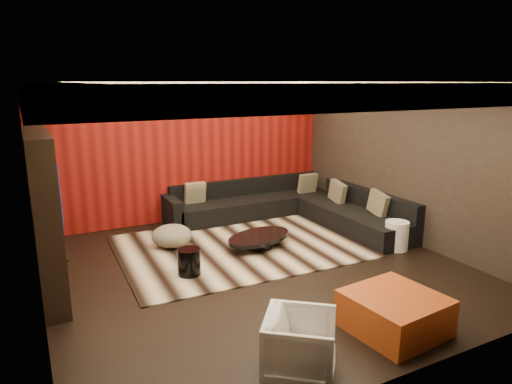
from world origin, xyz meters
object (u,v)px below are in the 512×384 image
orange_ottoman (394,313)px  sectional_sofa (290,209)px  armchair (300,345)px  white_side_table (396,236)px  drum_stool (189,262)px  coffee_table (259,241)px

orange_ottoman → sectional_sofa: size_ratio=0.27×
armchair → sectional_sofa: sectional_sofa is taller
white_side_table → drum_stool: bearing=170.5°
drum_stool → white_side_table: (3.51, -0.59, 0.03)m
coffee_table → orange_ottoman: (0.15, -3.08, 0.09)m
white_side_table → orange_ottoman: (-1.91, -1.95, -0.03)m
white_side_table → coffee_table: bearing=151.3°
armchair → drum_stool: bearing=42.5°
coffee_table → white_side_table: size_ratio=2.55×
drum_stool → orange_ottoman: 3.00m
armchair → sectional_sofa: 5.06m
drum_stool → orange_ottoman: orange_ottoman is taller
coffee_table → orange_ottoman: bearing=-87.2°
drum_stool → armchair: armchair is taller
coffee_table → drum_stool: size_ratio=3.18×
coffee_table → orange_ottoman: size_ratio=1.30×
drum_stool → white_side_table: bearing=-9.5°
white_side_table → sectional_sofa: sectional_sofa is taller
sectional_sofa → orange_ottoman: bearing=-105.3°
coffee_table → armchair: (-1.25, -3.26, 0.19)m
orange_ottoman → coffee_table: bearing=92.8°
coffee_table → orange_ottoman: 3.08m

